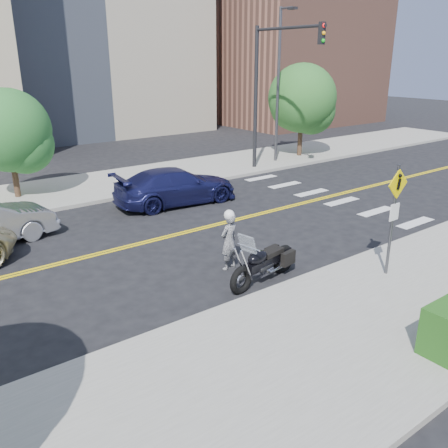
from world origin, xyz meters
TOP-DOWN VIEW (x-y plane):
  - ground_plane at (0.00, 0.00)m, footprint 120.00×120.00m
  - sidewalk_near at (0.00, -7.50)m, footprint 60.00×5.00m
  - sidewalk_far at (0.00, 7.50)m, footprint 60.00×5.00m
  - building_right at (26.00, 20.00)m, footprint 14.00×12.00m
  - lamp_post at (12.00, 6.50)m, footprint 0.16×0.16m
  - traffic_light at (10.00, 5.08)m, footprint 0.28×4.50m
  - pedestrian_sign at (4.20, -6.31)m, footprint 0.78×0.08m
  - motorcyclist at (1.19, -3.24)m, footprint 0.66×0.49m
  - motorcycle at (1.45, -4.42)m, footprint 2.58×1.18m
  - parked_car_blue at (3.35, 3.12)m, footprint 5.25×2.51m
  - tree_far_a at (-1.71, 7.58)m, footprint 3.35×3.35m
  - tree_far_b at (14.19, 6.77)m, footprint 3.92×3.92m

SIDE VIEW (x-z plane):
  - ground_plane at x=0.00m, z-range 0.00..0.00m
  - sidewalk_near at x=0.00m, z-range 0.00..0.15m
  - sidewalk_far at x=0.00m, z-range 0.00..0.15m
  - parked_car_blue at x=3.35m, z-range 0.00..1.47m
  - motorcycle at x=1.45m, z-range 0.00..1.52m
  - motorcyclist at x=1.19m, z-range 0.00..1.75m
  - pedestrian_sign at x=4.20m, z-range 0.46..3.46m
  - tree_far_a at x=-1.71m, z-range 0.61..5.19m
  - tree_far_b at x=14.19m, z-range 0.74..6.17m
  - lamp_post at x=12.00m, z-range 0.15..8.15m
  - traffic_light at x=10.00m, z-range 1.17..8.17m
  - building_right at x=26.00m, z-range 0.00..12.00m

